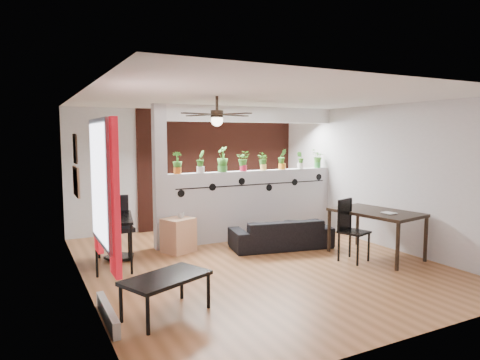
# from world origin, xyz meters

# --- Properties ---
(room_shell) EXTENTS (6.30, 7.10, 2.90)m
(room_shell) POSITION_xyz_m (0.00, 0.00, 1.30)
(room_shell) COLOR brown
(room_shell) RESTS_ON ground
(partition_wall) EXTENTS (3.60, 0.18, 1.35)m
(partition_wall) POSITION_xyz_m (0.80, 1.50, 0.68)
(partition_wall) COLOR #BCBCC1
(partition_wall) RESTS_ON ground
(ceiling_header) EXTENTS (3.60, 0.18, 0.30)m
(ceiling_header) POSITION_xyz_m (0.80, 1.50, 2.45)
(ceiling_header) COLOR silver
(ceiling_header) RESTS_ON room_shell
(pier_column) EXTENTS (0.22, 0.20, 2.60)m
(pier_column) POSITION_xyz_m (-1.11, 1.50, 1.30)
(pier_column) COLOR #BCBCC1
(pier_column) RESTS_ON ground
(brick_panel) EXTENTS (3.90, 0.05, 2.60)m
(brick_panel) POSITION_xyz_m (0.80, 2.97, 1.30)
(brick_panel) COLOR #A3422F
(brick_panel) RESTS_ON ground
(vine_decal) EXTENTS (3.31, 0.01, 0.30)m
(vine_decal) POSITION_xyz_m (0.80, 1.40, 1.08)
(vine_decal) COLOR black
(vine_decal) RESTS_ON partition_wall
(window_assembly) EXTENTS (0.09, 1.30, 1.55)m
(window_assembly) POSITION_xyz_m (-2.56, -1.20, 1.51)
(window_assembly) COLOR white
(window_assembly) RESTS_ON room_shell
(baseboard_heater) EXTENTS (0.08, 1.00, 0.18)m
(baseboard_heater) POSITION_xyz_m (-2.54, -1.20, 0.09)
(baseboard_heater) COLOR beige
(baseboard_heater) RESTS_ON ground
(corkboard) EXTENTS (0.03, 0.60, 0.45)m
(corkboard) POSITION_xyz_m (-2.58, 0.95, 1.35)
(corkboard) COLOR #966948
(corkboard) RESTS_ON room_shell
(framed_art) EXTENTS (0.03, 0.34, 0.44)m
(framed_art) POSITION_xyz_m (-2.58, 0.90, 1.85)
(framed_art) COLOR #8C7259
(framed_art) RESTS_ON room_shell
(ceiling_fan) EXTENTS (1.19, 1.19, 0.43)m
(ceiling_fan) POSITION_xyz_m (-0.80, -0.30, 2.31)
(ceiling_fan) COLOR black
(ceiling_fan) RESTS_ON room_shell
(potted_plant_0) EXTENTS (0.25, 0.22, 0.41)m
(potted_plant_0) POSITION_xyz_m (-0.78, 1.50, 1.57)
(potted_plant_0) COLOR orange
(potted_plant_0) RESTS_ON partition_wall
(potted_plant_1) EXTENTS (0.26, 0.27, 0.42)m
(potted_plant_1) POSITION_xyz_m (-0.33, 1.50, 1.57)
(potted_plant_1) COLOR silver
(potted_plant_1) RESTS_ON partition_wall
(potted_plant_2) EXTENTS (0.24, 0.28, 0.49)m
(potted_plant_2) POSITION_xyz_m (0.12, 1.50, 1.61)
(potted_plant_2) COLOR #34812F
(potted_plant_2) RESTS_ON partition_wall
(potted_plant_3) EXTENTS (0.25, 0.24, 0.39)m
(potted_plant_3) POSITION_xyz_m (0.57, 1.50, 1.56)
(potted_plant_3) COLOR #C61F40
(potted_plant_3) RESTS_ON partition_wall
(potted_plant_4) EXTENTS (0.16, 0.19, 0.36)m
(potted_plant_4) POSITION_xyz_m (1.03, 1.50, 1.54)
(potted_plant_4) COLOR #EDBC53
(potted_plant_4) RESTS_ON partition_wall
(potted_plant_5) EXTENTS (0.24, 0.21, 0.42)m
(potted_plant_5) POSITION_xyz_m (1.48, 1.50, 1.57)
(potted_plant_5) COLOR orange
(potted_plant_5) RESTS_ON partition_wall
(potted_plant_6) EXTENTS (0.22, 0.21, 0.36)m
(potted_plant_6) POSITION_xyz_m (1.93, 1.50, 1.54)
(potted_plant_6) COLOR silver
(potted_plant_6) RESTS_ON partition_wall
(potted_plant_7) EXTENTS (0.24, 0.22, 0.39)m
(potted_plant_7) POSITION_xyz_m (2.38, 1.50, 1.56)
(potted_plant_7) COLOR #318739
(potted_plant_7) RESTS_ON partition_wall
(sofa) EXTENTS (1.84, 1.01, 0.51)m
(sofa) POSITION_xyz_m (0.86, 0.57, 0.26)
(sofa) COLOR black
(sofa) RESTS_ON ground
(cube_shelf) EXTENTS (0.62, 0.59, 0.60)m
(cube_shelf) POSITION_xyz_m (-0.90, 1.16, 0.30)
(cube_shelf) COLOR tan
(cube_shelf) RESTS_ON ground
(cup) EXTENTS (0.15, 0.15, 0.09)m
(cup) POSITION_xyz_m (-0.85, 1.16, 0.65)
(cup) COLOR gray
(cup) RESTS_ON cube_shelf
(computer_desk) EXTENTS (0.76, 1.17, 0.78)m
(computer_desk) POSITION_xyz_m (-2.07, 0.85, 0.71)
(computer_desk) COLOR black
(computer_desk) RESTS_ON ground
(monitor) EXTENTS (0.30, 0.14, 0.17)m
(monitor) POSITION_xyz_m (-2.07, 1.00, 0.87)
(monitor) COLOR black
(monitor) RESTS_ON computer_desk
(office_chair) EXTENTS (0.53, 0.53, 1.02)m
(office_chair) POSITION_xyz_m (-1.92, 1.22, 0.45)
(office_chair) COLOR black
(office_chair) RESTS_ON ground
(dining_table) EXTENTS (1.10, 1.56, 0.78)m
(dining_table) POSITION_xyz_m (1.97, -0.64, 0.70)
(dining_table) COLOR black
(dining_table) RESTS_ON ground
(book) EXTENTS (0.16, 0.22, 0.02)m
(book) POSITION_xyz_m (1.87, -0.94, 0.79)
(book) COLOR gray
(book) RESTS_ON dining_table
(folding_chair) EXTENTS (0.51, 0.51, 1.01)m
(folding_chair) POSITION_xyz_m (1.42, -0.61, 0.60)
(folding_chair) COLOR black
(folding_chair) RESTS_ON ground
(coffee_table) EXTENTS (1.11, 0.88, 0.46)m
(coffee_table) POSITION_xyz_m (-1.91, -1.32, 0.41)
(coffee_table) COLOR black
(coffee_table) RESTS_ON ground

